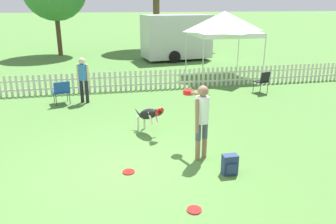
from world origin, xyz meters
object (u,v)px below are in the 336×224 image
frisbee_near_dog (129,172)px  frisbee_near_handler (194,210)px  leaping_dog (149,114)px  folding_chair_center (263,80)px  spectator_standing (83,76)px  canopy_tent_main (224,24)px  handler_person (201,113)px  folding_chair_blue_left (61,90)px  backpack_on_grass (230,165)px  equipment_trailer (176,36)px

frisbee_near_dog → frisbee_near_handler: bearing=-58.0°
leaping_dog → frisbee_near_dog: (-0.71, -1.98, -0.51)m
folding_chair_center → spectator_standing: spectator_standing is taller
canopy_tent_main → frisbee_near_dog: bearing=-121.6°
frisbee_near_dog → spectator_standing: (-1.00, 5.17, 0.91)m
handler_person → folding_chair_center: handler_person is taller
canopy_tent_main → folding_chair_center: bearing=-82.2°
frisbee_near_handler → frisbee_near_dog: 1.76m
folding_chair_blue_left → frisbee_near_dog: bearing=93.1°
backpack_on_grass → folding_chair_center: folding_chair_center is taller
folding_chair_blue_left → equipment_trailer: bearing=-141.1°
frisbee_near_dog → equipment_trailer: (4.06, 13.27, 1.35)m
handler_person → frisbee_near_dog: (-1.59, -0.35, -1.02)m
leaping_dog → folding_chair_center: folding_chair_center is taller
folding_chair_blue_left → equipment_trailer: size_ratio=0.17×
frisbee_near_handler → frisbee_near_dog: size_ratio=1.00×
frisbee_near_handler → backpack_on_grass: backpack_on_grass is taller
frisbee_near_dog → canopy_tent_main: canopy_tent_main is taller
handler_person → frisbee_near_handler: bearing=-137.2°
folding_chair_center → spectator_standing: (-6.49, 0.08, 0.42)m
folding_chair_blue_left → spectator_standing: bearing=167.4°
folding_chair_blue_left → canopy_tent_main: (6.79, 3.09, 1.89)m
backpack_on_grass → canopy_tent_main: (3.10, 8.69, 2.16)m
frisbee_near_handler → leaping_dog: bearing=93.6°
frisbee_near_handler → folding_chair_blue_left: (-2.67, 6.63, 0.46)m
frisbee_near_handler → backpack_on_grass: size_ratio=0.60×
leaping_dog → frisbee_near_dog: 2.17m
backpack_on_grass → canopy_tent_main: 9.48m
handler_person → canopy_tent_main: size_ratio=0.57×
equipment_trailer → handler_person: bearing=-107.9°
spectator_standing → frisbee_near_dog: bearing=120.4°
canopy_tent_main → spectator_standing: size_ratio=1.89×
leaping_dog → backpack_on_grass: bearing=89.2°
leaping_dog → backpack_on_grass: (1.24, -2.45, -0.32)m
backpack_on_grass → folding_chair_blue_left: (-3.69, 5.60, 0.27)m
frisbee_near_dog → equipment_trailer: bearing=73.0°
canopy_tent_main → leaping_dog: bearing=-124.9°
folding_chair_center → folding_chair_blue_left: bearing=-17.6°
spectator_standing → backpack_on_grass: bearing=137.1°
leaping_dog → equipment_trailer: size_ratio=0.24×
folding_chair_center → canopy_tent_main: (-0.43, 3.13, 1.87)m
backpack_on_grass → folding_chair_blue_left: size_ratio=0.51×
leaping_dog → frisbee_near_dog: bearing=42.5°
handler_person → folding_chair_blue_left: bearing=97.1°
canopy_tent_main → spectator_standing: 6.94m
frisbee_near_handler → folding_chair_center: (4.55, 6.59, 0.48)m
handler_person → spectator_standing: size_ratio=1.07×
folding_chair_blue_left → equipment_trailer: equipment_trailer is taller
frisbee_near_handler → canopy_tent_main: size_ratio=0.08×
spectator_standing → folding_chair_blue_left: bearing=22.4°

